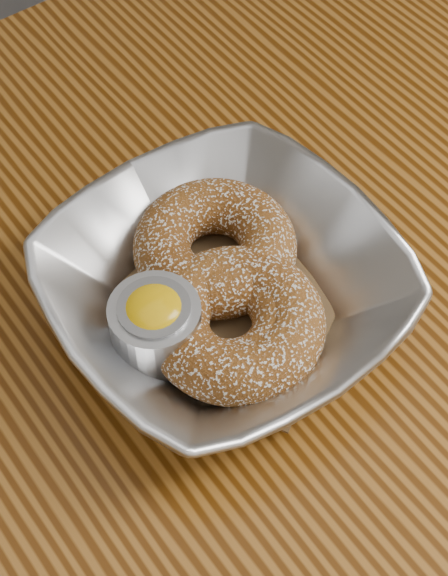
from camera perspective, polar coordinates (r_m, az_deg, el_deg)
table at (r=0.69m, az=4.16°, el=-6.22°), size 1.20×0.80×0.75m
serving_bowl at (r=0.58m, az=0.00°, el=-0.12°), size 0.23×0.23×0.06m
parchment at (r=0.60m, az=0.00°, el=-1.16°), size 0.20×0.20×0.00m
donut_back at (r=0.60m, az=-0.59°, el=2.68°), size 0.12×0.12×0.04m
donut_front at (r=0.56m, az=0.78°, el=-2.30°), size 0.14×0.14×0.04m
donut_extra at (r=0.57m, az=0.26°, el=-2.24°), size 0.13×0.13×0.04m
ramekin at (r=0.56m, az=-4.43°, el=-2.44°), size 0.06×0.06×0.05m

